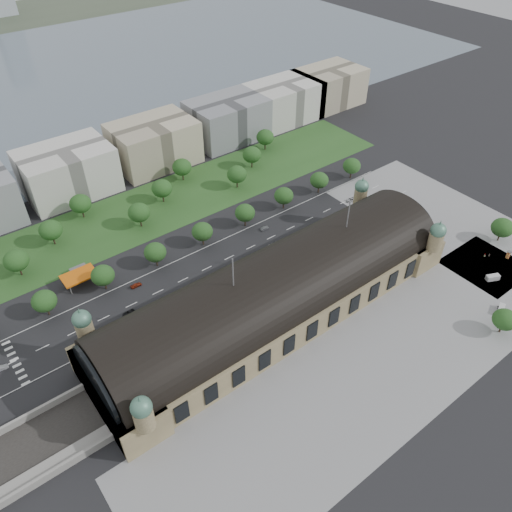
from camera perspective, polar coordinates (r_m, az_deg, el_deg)
ground at (r=198.67m, az=2.35°, el=-6.28°), size 900.00×900.00×0.00m
station at (r=191.36m, az=2.43°, el=-4.15°), size 150.00×48.40×44.30m
plaza_south at (r=184.92m, az=13.74°, el=-12.58°), size 190.00×48.00×0.12m
plaza_east at (r=261.91m, az=20.08°, el=4.11°), size 56.00×100.00×0.12m
road_slab at (r=213.50m, az=-8.34°, el=-2.73°), size 260.00×26.00×0.10m
grass_belt at (r=254.74m, az=-13.79°, el=4.48°), size 300.00×45.00×0.10m
petrol_station at (r=222.75m, az=-19.54°, el=-1.88°), size 14.00×13.00×5.05m
lake at (r=435.83m, az=-24.69°, el=17.42°), size 700.00×320.00×0.08m
office_3 at (r=277.28m, az=-20.71°, el=9.04°), size 45.00×32.00×24.00m
office_4 at (r=292.19m, az=-11.57°, el=12.50°), size 45.00×32.00×24.00m
office_5 at (r=314.43m, az=-3.32°, el=15.29°), size 45.00×32.00×24.00m
office_6 at (r=339.53m, az=3.19°, el=17.24°), size 45.00×32.00×24.00m
office_7 at (r=365.06m, az=8.27°, el=18.58°), size 45.00×32.00×24.00m
tree_row_2 at (r=208.34m, az=-23.05°, el=-4.76°), size 9.60×9.60×11.52m
tree_row_3 at (r=211.76m, az=-17.11°, el=-2.13°), size 9.60×9.60×11.52m
tree_row_4 at (r=217.78m, az=-11.46°, el=0.42°), size 9.60×9.60×11.52m
tree_row_5 at (r=226.20m, az=-6.16°, el=2.79°), size 9.60×9.60×11.52m
tree_row_6 at (r=236.77m, az=-1.27°, el=4.96°), size 9.60×9.60×11.52m
tree_row_7 at (r=249.20m, az=3.20°, el=6.89°), size 9.60×9.60×11.52m
tree_row_8 at (r=263.24m, az=7.24°, el=8.59°), size 9.60×9.60×11.52m
tree_row_9 at (r=278.65m, az=10.89°, el=10.08°), size 9.60×9.60×11.52m
tree_belt_3 at (r=231.28m, az=-25.72°, el=-0.47°), size 10.40×10.40×12.48m
tree_belt_4 at (r=243.13m, az=-22.43°, el=2.76°), size 10.40×10.40×12.48m
tree_belt_5 at (r=256.41m, az=-19.44°, el=5.67°), size 10.40×10.40×12.48m
tree_belt_6 at (r=242.21m, az=-13.23°, el=4.86°), size 10.40×10.40×12.48m
tree_belt_7 at (r=257.79m, az=-10.71°, el=7.61°), size 10.40×10.40×12.48m
tree_belt_8 at (r=274.32m, az=-8.46°, el=10.02°), size 10.40×10.40×12.48m
tree_belt_9 at (r=265.22m, az=-2.20°, el=9.32°), size 10.40×10.40×12.48m
tree_belt_10 at (r=283.36m, az=-0.48°, el=11.51°), size 10.40×10.40×12.48m
tree_belt_11 at (r=302.09m, az=1.06°, el=13.43°), size 10.40×10.40×12.48m
tree_plaza_ne at (r=253.49m, az=26.34°, el=2.92°), size 10.00×10.00×11.69m
tree_plaza_s at (r=207.67m, az=26.55°, el=-6.52°), size 9.00×9.00×10.64m
traffic_car_1 at (r=200.60m, az=-27.13°, el=-11.35°), size 4.87×2.00×1.57m
traffic_car_2 at (r=202.99m, az=-14.34°, el=-6.33°), size 5.00×2.32×1.39m
traffic_car_3 at (r=213.84m, az=-13.55°, el=-3.27°), size 4.76×1.94×1.38m
traffic_car_4 at (r=220.13m, az=-1.35°, el=-0.45°), size 3.83×1.76×1.27m
traffic_car_5 at (r=238.09m, az=1.00°, el=3.19°), size 4.42×1.63×1.44m
traffic_car_6 at (r=262.44m, az=10.78°, el=6.34°), size 5.64×2.85×1.53m
parked_car_0 at (r=192.94m, az=-18.13°, el=-10.51°), size 4.33×2.82×1.35m
parked_car_1 at (r=191.48m, az=-16.93°, el=-10.61°), size 6.07×5.10×1.54m
parked_car_2 at (r=191.45m, az=-19.31°, el=-11.42°), size 4.82×3.82×1.31m
parked_car_3 at (r=194.21m, az=-12.81°, el=-8.64°), size 5.06×4.21×1.63m
parked_car_4 at (r=203.09m, az=-7.57°, el=-5.11°), size 4.55×3.31×1.43m
parked_car_5 at (r=196.36m, az=-10.50°, el=-7.51°), size 6.15×4.42×1.56m
parked_car_6 at (r=194.95m, az=-11.95°, el=-8.22°), size 6.03×4.14×1.62m
bus_west at (r=212.27m, az=-2.60°, el=-1.98°), size 11.39×3.04×3.15m
bus_mid at (r=224.75m, az=1.62°, el=0.84°), size 10.96×2.69×3.05m
bus_east at (r=231.67m, az=4.61°, el=2.14°), size 11.99×3.10×3.32m
van_east at (r=233.01m, az=25.37°, el=-2.26°), size 6.02×4.37×2.42m
van_south at (r=219.67m, az=26.20°, el=-5.54°), size 5.80×4.05×2.33m
advertising_column at (r=247.68m, az=26.88°, el=0.16°), size 1.94×1.94×3.68m
pedestrian_2 at (r=245.26m, az=25.09°, el=0.10°), size 0.86×1.05×1.89m
pedestrian_3 at (r=236.88m, az=27.25°, el=-2.29°), size 1.06×0.53×1.79m
pedestrian_4 at (r=220.51m, az=25.90°, el=-5.32°), size 1.15×1.03×1.68m
pedestrian_5 at (r=244.50m, az=24.68°, el=0.07°), size 0.61×0.88×1.64m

